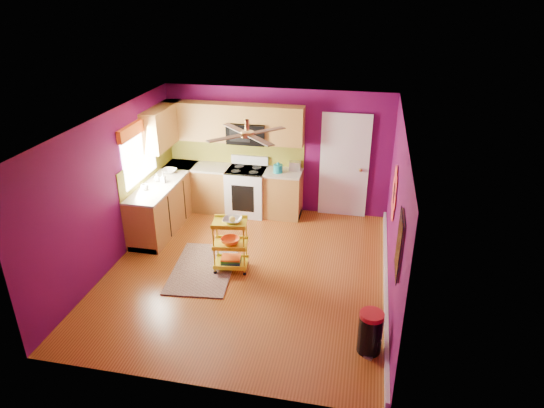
# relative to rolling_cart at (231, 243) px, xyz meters

# --- Properties ---
(ground) EXTENTS (5.00, 5.00, 0.00)m
(ground) POSITION_rel_rolling_cart_xyz_m (0.27, -0.03, -0.50)
(ground) COLOR brown
(ground) RESTS_ON ground
(room_envelope) EXTENTS (4.54, 5.04, 2.52)m
(room_envelope) POSITION_rel_rolling_cart_xyz_m (0.30, -0.03, 1.13)
(room_envelope) COLOR #5B0A48
(room_envelope) RESTS_ON ground
(lower_cabinets) EXTENTS (2.81, 2.31, 0.94)m
(lower_cabinets) POSITION_rel_rolling_cart_xyz_m (-1.08, 1.79, -0.07)
(lower_cabinets) COLOR olive
(lower_cabinets) RESTS_ON ground
(electric_range) EXTENTS (0.76, 0.66, 1.13)m
(electric_range) POSITION_rel_rolling_cart_xyz_m (-0.28, 2.15, -0.02)
(electric_range) COLOR white
(electric_range) RESTS_ON ground
(upper_cabinetry) EXTENTS (2.80, 2.30, 1.26)m
(upper_cabinetry) POSITION_rel_rolling_cart_xyz_m (-0.97, 2.15, 1.30)
(upper_cabinetry) COLOR olive
(upper_cabinetry) RESTS_ON ground
(left_window) EXTENTS (0.08, 1.35, 1.08)m
(left_window) POSITION_rel_rolling_cart_xyz_m (-1.95, 1.02, 1.23)
(left_window) COLOR white
(left_window) RESTS_ON ground
(panel_door) EXTENTS (0.95, 0.11, 2.15)m
(panel_door) POSITION_rel_rolling_cart_xyz_m (1.62, 2.44, 0.52)
(panel_door) COLOR white
(panel_door) RESTS_ON ground
(right_wall_art) EXTENTS (0.04, 2.74, 1.04)m
(right_wall_art) POSITION_rel_rolling_cart_xyz_m (2.50, -0.36, 0.94)
(right_wall_art) COLOR black
(right_wall_art) RESTS_ON ground
(ceiling_fan) EXTENTS (1.01, 1.01, 0.26)m
(ceiling_fan) POSITION_rel_rolling_cart_xyz_m (0.27, 0.17, 1.79)
(ceiling_fan) COLOR #BF8C3F
(ceiling_fan) RESTS_ON ground
(shag_rug) EXTENTS (1.13, 1.67, 0.02)m
(shag_rug) POSITION_rel_rolling_cart_xyz_m (-0.46, -0.10, -0.49)
(shag_rug) COLOR black
(shag_rug) RESTS_ON ground
(rolling_cart) EXTENTS (0.59, 0.46, 0.98)m
(rolling_cart) POSITION_rel_rolling_cart_xyz_m (0.00, 0.00, 0.00)
(rolling_cart) COLOR yellow
(rolling_cart) RESTS_ON ground
(trash_can) EXTENTS (0.40, 0.40, 0.59)m
(trash_can) POSITION_rel_rolling_cart_xyz_m (2.27, -1.51, -0.21)
(trash_can) COLOR black
(trash_can) RESTS_ON ground
(teal_kettle) EXTENTS (0.18, 0.18, 0.21)m
(teal_kettle) POSITION_rel_rolling_cart_xyz_m (0.37, 2.11, 0.52)
(teal_kettle) COLOR teal
(teal_kettle) RESTS_ON lower_cabinets
(toaster) EXTENTS (0.22, 0.15, 0.18)m
(toaster) POSITION_rel_rolling_cart_xyz_m (0.67, 2.30, 0.53)
(toaster) COLOR beige
(toaster) RESTS_ON lower_cabinets
(soap_bottle_a) EXTENTS (0.08, 0.09, 0.19)m
(soap_bottle_a) POSITION_rel_rolling_cart_xyz_m (-1.62, 1.17, 0.53)
(soap_bottle_a) COLOR #EA3F72
(soap_bottle_a) RESTS_ON lower_cabinets
(soap_bottle_b) EXTENTS (0.12, 0.12, 0.16)m
(soap_bottle_b) POSITION_rel_rolling_cart_xyz_m (-1.75, 1.21, 0.52)
(soap_bottle_b) COLOR white
(soap_bottle_b) RESTS_ON lower_cabinets
(counter_dish) EXTENTS (0.29, 0.29, 0.07)m
(counter_dish) POSITION_rel_rolling_cart_xyz_m (-1.70, 1.67, 0.47)
(counter_dish) COLOR white
(counter_dish) RESTS_ON lower_cabinets
(counter_cup) EXTENTS (0.13, 0.13, 0.10)m
(counter_cup) POSITION_rel_rolling_cart_xyz_m (-1.80, 0.79, 0.49)
(counter_cup) COLOR white
(counter_cup) RESTS_ON lower_cabinets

